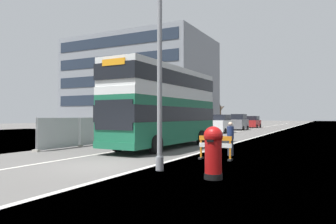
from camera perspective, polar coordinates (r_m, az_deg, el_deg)
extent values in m
cube|color=#565451|center=(13.08, -12.27, -9.63)|extent=(140.00, 280.00, 0.10)
cube|color=#B2AFA8|center=(12.00, -5.28, -10.24)|extent=(0.24, 196.00, 0.01)
cube|color=silver|center=(14.88, -20.22, -8.35)|extent=(0.16, 168.00, 0.01)
cube|color=#196042|center=(20.10, -0.53, -1.54)|extent=(2.73, 10.41, 2.70)
cube|color=silver|center=(20.13, -0.53, 2.88)|extent=(2.73, 10.41, 0.40)
cube|color=silver|center=(20.22, -0.53, 5.58)|extent=(2.70, 10.31, 1.51)
cube|color=black|center=(20.09, -0.53, -0.38)|extent=(2.76, 10.51, 0.86)
cube|color=black|center=(20.22, -0.53, 5.58)|extent=(2.74, 10.46, 0.83)
cube|color=black|center=(15.75, -9.74, -0.51)|extent=(2.30, 0.11, 1.48)
cube|color=orange|center=(15.97, -9.72, 8.80)|extent=(1.38, 0.09, 0.32)
cube|color=#196042|center=(20.15, -0.53, -4.86)|extent=(2.76, 10.51, 0.36)
cylinder|color=black|center=(18.15, -8.97, -5.40)|extent=(0.32, 1.01, 1.00)
cylinder|color=black|center=(16.75, -2.12, -5.80)|extent=(0.32, 1.01, 1.00)
cylinder|color=black|center=(23.24, 0.18, -4.39)|extent=(0.32, 1.01, 1.00)
cylinder|color=black|center=(22.17, 5.90, -4.56)|extent=(0.32, 1.01, 1.00)
cylinder|color=gray|center=(11.83, -1.51, 10.33)|extent=(0.18, 0.18, 8.50)
cylinder|color=gray|center=(11.74, -1.51, -9.20)|extent=(0.29, 0.29, 0.50)
cylinder|color=black|center=(10.30, 8.09, -11.28)|extent=(0.58, 0.58, 0.18)
cylinder|color=#AD0F0F|center=(10.20, 8.08, -7.53)|extent=(0.54, 0.54, 1.18)
sphere|color=#AD0F0F|center=(10.15, 8.08, -4.23)|extent=(0.60, 0.60, 0.60)
cube|color=black|center=(9.90, 7.55, -5.14)|extent=(0.22, 0.03, 0.07)
cube|color=orange|center=(14.66, 8.44, -4.65)|extent=(1.52, 0.14, 0.20)
cube|color=white|center=(14.68, 8.44, -5.89)|extent=(1.52, 0.14, 0.20)
cube|color=orange|center=(14.91, 5.92, -6.47)|extent=(0.07, 0.07, 0.98)
cube|color=black|center=(14.96, 5.92, -8.18)|extent=(0.16, 0.44, 0.08)
cube|color=orange|center=(14.52, 11.04, -6.61)|extent=(0.07, 0.07, 0.98)
cube|color=black|center=(14.57, 11.04, -8.37)|extent=(0.16, 0.44, 0.08)
cube|color=#A8AAAD|center=(20.29, -18.81, -3.57)|extent=(0.04, 3.26, 1.83)
cube|color=#A8AAAD|center=(22.78, -12.63, -3.28)|extent=(0.04, 3.26, 1.83)
cube|color=#A8AAAD|center=(25.48, -7.72, -3.02)|extent=(0.04, 3.26, 1.83)
cube|color=#A8AAAD|center=(28.33, -3.78, -2.80)|extent=(0.04, 3.26, 1.83)
cube|color=#A8AAAD|center=(31.29, -0.56, -2.61)|extent=(0.04, 3.26, 1.83)
cube|color=#A8AAAD|center=(34.34, 2.08, -2.44)|extent=(0.04, 3.26, 1.83)
cube|color=#A8AAAD|center=(37.44, 4.30, -2.30)|extent=(0.04, 3.26, 1.83)
cylinder|color=#939699|center=(19.15, -22.48, -3.72)|extent=(0.06, 0.06, 1.93)
cube|color=gray|center=(19.22, -22.49, -6.41)|extent=(0.44, 0.20, 0.12)
cylinder|color=#939699|center=(21.50, -15.54, -3.42)|extent=(0.06, 0.06, 1.93)
cube|color=gray|center=(21.56, -15.55, -5.82)|extent=(0.44, 0.20, 0.12)
cylinder|color=#939699|center=(24.11, -10.04, -3.15)|extent=(0.06, 0.06, 1.93)
cube|color=gray|center=(24.16, -10.04, -5.29)|extent=(0.44, 0.20, 0.12)
cylinder|color=#939699|center=(26.89, -5.64, -2.90)|extent=(0.06, 0.06, 1.93)
cube|color=gray|center=(26.94, -5.65, -4.83)|extent=(0.44, 0.20, 0.12)
cylinder|color=#939699|center=(29.80, -2.09, -2.70)|extent=(0.06, 0.06, 1.93)
cube|color=gray|center=(29.85, -2.09, -4.43)|extent=(0.44, 0.20, 0.12)
cylinder|color=#939699|center=(32.81, 0.82, -2.52)|extent=(0.06, 0.06, 1.93)
cube|color=gray|center=(32.85, 0.82, -4.10)|extent=(0.44, 0.20, 0.12)
cylinder|color=#939699|center=(35.88, 3.24, -2.37)|extent=(0.06, 0.06, 1.93)
cube|color=gray|center=(35.92, 3.24, -3.81)|extent=(0.44, 0.20, 0.12)
cylinder|color=#939699|center=(39.01, 5.27, -2.24)|extent=(0.06, 0.06, 1.93)
cube|color=gray|center=(39.05, 5.27, -3.56)|extent=(0.44, 0.20, 0.12)
cube|color=silver|center=(38.51, 9.53, -2.44)|extent=(1.74, 4.49, 1.32)
cube|color=black|center=(38.50, 9.52, -0.96)|extent=(1.60, 2.47, 0.67)
cylinder|color=black|center=(39.61, 11.34, -3.16)|extent=(0.20, 0.60, 0.60)
cylinder|color=black|center=(40.13, 8.95, -3.14)|extent=(0.20, 0.60, 0.60)
cylinder|color=black|center=(36.94, 10.16, -3.34)|extent=(0.20, 0.60, 0.60)
cylinder|color=black|center=(37.49, 7.61, -3.31)|extent=(0.20, 0.60, 0.60)
cube|color=slate|center=(47.03, 12.54, -2.11)|extent=(1.90, 4.10, 1.33)
cube|color=black|center=(47.02, 12.54, -0.84)|extent=(1.75, 2.26, 0.77)
cylinder|color=black|center=(48.05, 14.03, -2.73)|extent=(0.20, 0.60, 0.60)
cylinder|color=black|center=(48.52, 11.84, -2.72)|extent=(0.20, 0.60, 0.60)
cylinder|color=black|center=(45.58, 13.29, -2.84)|extent=(0.20, 0.60, 0.60)
cylinder|color=black|center=(46.08, 11.00, -2.82)|extent=(0.20, 0.60, 0.60)
cube|color=maroon|center=(56.46, 14.98, -1.99)|extent=(1.78, 4.45, 1.11)
cube|color=black|center=(56.44, 14.98, -1.05)|extent=(1.64, 2.45, 0.72)
cylinder|color=black|center=(57.64, 16.14, -2.39)|extent=(0.20, 0.60, 0.60)
cylinder|color=black|center=(58.01, 14.41, -2.39)|extent=(0.20, 0.60, 0.60)
cylinder|color=black|center=(54.93, 15.58, -2.47)|extent=(0.20, 0.60, 0.60)
cylinder|color=black|center=(55.32, 13.78, -2.47)|extent=(0.20, 0.60, 0.60)
cylinder|color=#4C3D2D|center=(46.50, -1.69, -0.84)|extent=(0.29, 0.29, 3.81)
cylinder|color=#4C3D2D|center=(46.14, -1.00, 1.94)|extent=(1.46, 0.33, 1.23)
cylinder|color=#4C3D2D|center=(46.98, -1.11, 1.62)|extent=(0.56, 1.36, 1.51)
cylinder|color=#4C3D2D|center=(47.07, -1.87, 1.40)|extent=(0.92, 0.93, 1.20)
cylinder|color=#4C3D2D|center=(46.29, -2.49, 0.78)|extent=(1.05, 1.19, 0.97)
cylinder|color=#4C3D2D|center=(45.93, -1.71, 0.42)|extent=(0.66, 1.16, 1.11)
cylinder|color=#4C3D2D|center=(50.82, 0.07, -0.48)|extent=(0.43, 0.43, 4.43)
cylinder|color=#4C3D2D|center=(50.51, 0.47, 0.78)|extent=(1.07, 0.45, 1.24)
cylinder|color=#4C3D2D|center=(51.29, 0.80, 1.33)|extent=(0.95, 1.52, 1.30)
cylinder|color=#4C3D2D|center=(51.38, 0.16, 0.51)|extent=(0.53, 1.19, 1.28)
cylinder|color=#4C3D2D|center=(51.02, -0.32, 0.92)|extent=(0.93, 0.20, 1.18)
cylinder|color=#4C3D2D|center=(50.42, -0.45, 1.14)|extent=(0.66, 1.38, 1.51)
cylinder|color=#4C3D2D|center=(50.22, 0.30, 1.20)|extent=(1.11, 1.12, 1.18)
cylinder|color=#4C3D2D|center=(71.00, 9.30, -0.60)|extent=(0.44, 0.44, 4.30)
cylinder|color=#4C3D2D|center=(70.76, 9.63, 0.64)|extent=(1.08, 0.41, 1.08)
cylinder|color=#4C3D2D|center=(71.59, 9.47, 0.47)|extent=(0.25, 1.38, 1.53)
cylinder|color=#4C3D2D|center=(71.24, 8.94, 0.97)|extent=(1.13, 0.31, 1.59)
cylinder|color=#4C3D2D|center=(70.35, 9.23, 1.16)|extent=(0.48, 1.53, 1.30)
cylinder|color=#2D3342|center=(16.35, 11.09, -6.20)|extent=(0.29, 0.29, 0.83)
cylinder|color=navy|center=(16.30, 11.08, -3.64)|extent=(0.34, 0.34, 0.63)
sphere|color=beige|center=(16.29, 11.08, -2.14)|extent=(0.22, 0.22, 0.22)
cube|color=gray|center=(61.54, -4.81, 5.05)|extent=(25.67, 17.24, 16.38)
cube|color=#232D3D|center=(54.16, -9.68, 2.19)|extent=(24.13, 0.08, 1.83)
cube|color=#232D3D|center=(54.42, -9.67, 5.64)|extent=(24.13, 0.08, 1.83)
cube|color=#232D3D|center=(54.88, -9.67, 9.04)|extent=(24.13, 0.08, 1.83)
cube|color=#232D3D|center=(55.54, -9.66, 12.38)|extent=(24.13, 0.08, 1.83)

